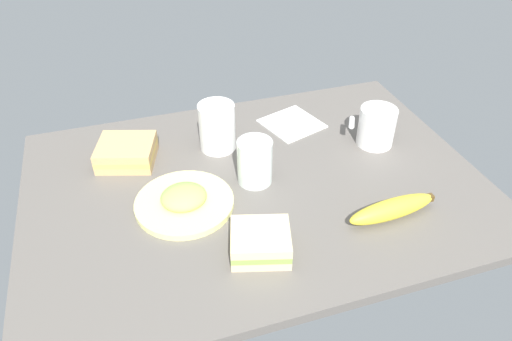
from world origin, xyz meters
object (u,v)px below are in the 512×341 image
object	(u,v)px
coffee_mug_black	(376,126)
glass_of_milk	(254,164)
plate_of_food	(184,201)
coffee_mug_milky	(217,126)
paper_napkin	(292,124)
banana	(392,209)
sandwich_side	(127,152)
sandwich_main	(260,242)

from	to	relation	value
coffee_mug_black	glass_of_milk	size ratio (longest dim) A/B	1.10
plate_of_food	coffee_mug_milky	world-z (taller)	coffee_mug_milky
plate_of_food	paper_napkin	size ratio (longest dim) A/B	1.54
coffee_mug_milky	paper_napkin	xyz separation A→B (cm)	(18.93, 3.91, -5.24)
coffee_mug_milky	plate_of_food	bearing A→B (deg)	-122.51
glass_of_milk	banana	bearing A→B (deg)	-40.78
sandwich_side	glass_of_milk	xyz separation A→B (cm)	(23.40, -14.47, 1.95)
coffee_mug_black	sandwich_main	xyz separation A→B (cm)	(-34.23, -23.25, -2.25)
sandwich_main	paper_napkin	bearing A→B (deg)	61.42
coffee_mug_milky	sandwich_main	size ratio (longest dim) A/B	0.88
glass_of_milk	paper_napkin	bearing A→B (deg)	49.45
sandwich_main	banana	distance (cm)	25.40
coffee_mug_milky	glass_of_milk	size ratio (longest dim) A/B	1.14
banana	paper_napkin	size ratio (longest dim) A/B	1.48
plate_of_food	sandwich_side	size ratio (longest dim) A/B	1.33
banana	paper_napkin	distance (cm)	35.86
glass_of_milk	paper_napkin	size ratio (longest dim) A/B	0.76
glass_of_milk	paper_napkin	world-z (taller)	glass_of_milk
sandwich_main	glass_of_milk	xyz separation A→B (cm)	(4.71, 18.66, 1.95)
plate_of_food	sandwich_side	distance (cm)	19.79
banana	paper_napkin	world-z (taller)	banana
coffee_mug_milky	banana	xyz separation A→B (cm)	(24.61, -31.45, -3.46)
plate_of_food	banana	distance (cm)	38.26
coffee_mug_black	glass_of_milk	world-z (taller)	glass_of_milk
plate_of_food	coffee_mug_black	xyz separation A→B (cm)	(44.22, 7.86, 3.28)
plate_of_food	sandwich_main	distance (cm)	18.37
plate_of_food	glass_of_milk	bearing A→B (deg)	12.55
paper_napkin	coffee_mug_black	bearing A→B (deg)	-41.68
coffee_mug_milky	banana	distance (cm)	40.08
sandwich_main	plate_of_food	bearing A→B (deg)	122.98
sandwich_main	sandwich_side	bearing A→B (deg)	119.43
coffee_mug_milky	paper_napkin	distance (cm)	20.03
plate_of_food	sandwich_side	bearing A→B (deg)	116.14
sandwich_main	glass_of_milk	size ratio (longest dim) A/B	1.29
coffee_mug_black	banana	world-z (taller)	coffee_mug_black
sandwich_side	glass_of_milk	world-z (taller)	glass_of_milk
sandwich_side	glass_of_milk	bearing A→B (deg)	-31.74
sandwich_main	banana	world-z (taller)	sandwich_main
plate_of_food	glass_of_milk	size ratio (longest dim) A/B	2.02
sandwich_side	coffee_mug_black	bearing A→B (deg)	-10.58
glass_of_milk	sandwich_main	bearing A→B (deg)	-104.17
coffee_mug_black	banana	distance (cm)	24.24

